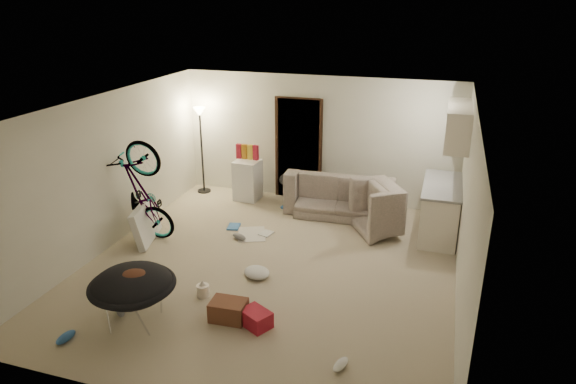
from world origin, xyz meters
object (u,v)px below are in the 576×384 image
(kitchen_counter, at_px, (440,210))
(tv_box, at_px, (146,223))
(sofa, at_px, (340,197))
(juicer, at_px, (203,290))
(floor_lamp, at_px, (201,132))
(mini_fridge, at_px, (248,180))
(bicycle, at_px, (145,214))
(drink_case_b, at_px, (256,318))
(saucer_chair, at_px, (133,292))
(drink_case_a, at_px, (228,310))
(armchair, at_px, (394,213))

(kitchen_counter, xyz_separation_m, tv_box, (-4.73, -1.74, -0.12))
(sofa, bearing_deg, juicer, 68.90)
(floor_lamp, bearing_deg, mini_fridge, -5.47)
(sofa, distance_m, juicer, 3.71)
(bicycle, height_order, drink_case_b, bicycle)
(tv_box, bearing_deg, floor_lamp, 77.88)
(bicycle, relative_size, saucer_chair, 1.70)
(bicycle, height_order, juicer, bicycle)
(juicer, bearing_deg, floor_lamp, 115.89)
(sofa, relative_size, drink_case_a, 4.49)
(drink_case_a, bearing_deg, armchair, 60.32)
(kitchen_counter, relative_size, sofa, 0.73)
(kitchen_counter, height_order, sofa, kitchen_counter)
(tv_box, bearing_deg, juicer, -52.31)
(mini_fridge, height_order, tv_box, mini_fridge)
(sofa, height_order, bicycle, bicycle)
(sofa, xyz_separation_m, bicycle, (-2.88, -2.19, 0.18))
(sofa, bearing_deg, kitchen_counter, 163.80)
(drink_case_b, bearing_deg, armchair, 97.89)
(floor_lamp, relative_size, armchair, 1.79)
(mini_fridge, relative_size, saucer_chair, 0.75)
(sofa, xyz_separation_m, drink_case_b, (-0.24, -3.93, -0.19))
(tv_box, bearing_deg, saucer_chair, -75.83)
(bicycle, relative_size, drink_case_a, 4.03)
(floor_lamp, distance_m, armchair, 4.24)
(sofa, height_order, mini_fridge, mini_fridge)
(kitchen_counter, bearing_deg, drink_case_a, -125.67)
(armchair, bearing_deg, sofa, 31.93)
(kitchen_counter, xyz_separation_m, armchair, (-0.77, -0.09, -0.11))
(kitchen_counter, xyz_separation_m, bicycle, (-4.73, -1.74, 0.04))
(kitchen_counter, bearing_deg, tv_box, -159.78)
(drink_case_b, distance_m, juicer, 1.03)
(tv_box, bearing_deg, bicycle, 75.49)
(mini_fridge, bearing_deg, saucer_chair, -83.53)
(saucer_chair, distance_m, tv_box, 2.44)
(drink_case_b, bearing_deg, sofa, 115.55)
(kitchen_counter, height_order, drink_case_b, kitchen_counter)
(floor_lamp, xyz_separation_m, drink_case_b, (2.75, -4.13, -1.20))
(tv_box, bearing_deg, mini_fridge, 53.09)
(armchair, height_order, bicycle, bicycle)
(armchair, bearing_deg, floor_lamp, 48.23)
(mini_fridge, bearing_deg, sofa, 0.63)
(kitchen_counter, bearing_deg, bicycle, -159.79)
(sofa, relative_size, juicer, 8.11)
(saucer_chair, bearing_deg, kitchen_counter, 47.43)
(tv_box, bearing_deg, drink_case_b, -47.80)
(tv_box, distance_m, drink_case_b, 3.17)
(kitchen_counter, height_order, armchair, kitchen_counter)
(floor_lamp, bearing_deg, drink_case_a, -60.10)
(bicycle, bearing_deg, drink_case_a, -125.24)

